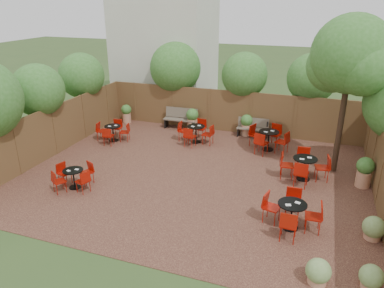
% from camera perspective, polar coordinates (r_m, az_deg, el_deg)
% --- Properties ---
extents(ground, '(80.00, 80.00, 0.00)m').
position_cam_1_polar(ground, '(13.41, 0.40, -4.87)').
color(ground, '#354F23').
rests_on(ground, ground).
extents(courtyard_paving, '(12.00, 10.00, 0.02)m').
position_cam_1_polar(courtyard_paving, '(13.40, 0.40, -4.83)').
color(courtyard_paving, '#321914').
rests_on(courtyard_paving, ground).
extents(fence_back, '(12.00, 0.08, 2.00)m').
position_cam_1_polar(fence_back, '(17.52, 5.81, 5.03)').
color(fence_back, brown).
rests_on(fence_back, ground).
extents(fence_left, '(0.08, 10.00, 2.00)m').
position_cam_1_polar(fence_left, '(15.87, -20.53, 1.93)').
color(fence_left, brown).
rests_on(fence_left, ground).
extents(fence_right, '(0.08, 10.00, 2.00)m').
position_cam_1_polar(fence_right, '(12.55, 27.33, -4.35)').
color(fence_right, brown).
rests_on(fence_right, ground).
extents(neighbour_building, '(5.00, 4.00, 8.00)m').
position_cam_1_polar(neighbour_building, '(21.18, -4.14, 16.25)').
color(neighbour_building, beige).
rests_on(neighbour_building, ground).
extents(overhang_foliage, '(16.01, 10.85, 2.78)m').
position_cam_1_polar(overhang_foliage, '(15.05, -2.32, 9.17)').
color(overhang_foliage, '#316A22').
rests_on(overhang_foliage, ground).
extents(courtyard_tree, '(2.79, 2.69, 5.56)m').
position_cam_1_polar(courtyard_tree, '(13.57, 23.28, 11.91)').
color(courtyard_tree, black).
rests_on(courtyard_tree, courtyard_paving).
extents(park_bench_left, '(1.63, 0.58, 1.00)m').
position_cam_1_polar(park_bench_left, '(17.99, -1.75, 4.02)').
color(park_bench_left, brown).
rests_on(park_bench_left, courtyard_paving).
extents(park_bench_right, '(1.41, 0.49, 0.87)m').
position_cam_1_polar(park_bench_right, '(17.10, 9.36, 2.54)').
color(park_bench_right, brown).
rests_on(park_bench_right, courtyard_paving).
extents(bistro_tables, '(9.84, 7.16, 0.95)m').
position_cam_1_polar(bistro_tables, '(13.92, 4.45, -1.77)').
color(bistro_tables, black).
rests_on(bistro_tables, courtyard_paving).
extents(planters, '(11.45, 4.17, 1.06)m').
position_cam_1_polar(planters, '(16.31, 5.53, 2.18)').
color(planters, '#B37A59').
rests_on(planters, courtyard_paving).
extents(low_shrubs, '(1.90, 2.80, 0.64)m').
position_cam_1_polar(low_shrubs, '(9.94, 23.95, -15.38)').
color(low_shrubs, '#B37A59').
rests_on(low_shrubs, courtyard_paving).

